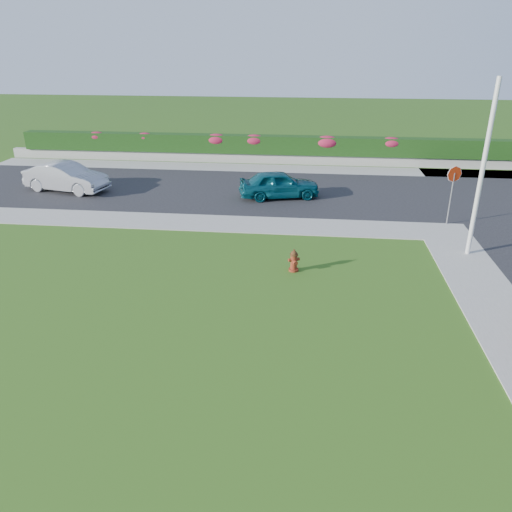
# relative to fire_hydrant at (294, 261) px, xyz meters

# --- Properties ---
(ground) EXTENTS (120.00, 120.00, 0.00)m
(ground) POSITION_rel_fire_hydrant_xyz_m (-1.08, -4.66, -0.37)
(ground) COLOR black
(ground) RESTS_ON ground
(street_far) EXTENTS (26.00, 8.00, 0.04)m
(street_far) POSITION_rel_fire_hydrant_xyz_m (-6.08, 9.34, -0.35)
(street_far) COLOR black
(street_far) RESTS_ON ground
(sidewalk_far) EXTENTS (24.00, 2.00, 0.04)m
(sidewalk_far) POSITION_rel_fire_hydrant_xyz_m (-7.08, 4.34, -0.35)
(sidewalk_far) COLOR gray
(sidewalk_far) RESTS_ON ground
(curb_corner) EXTENTS (2.00, 2.00, 0.04)m
(curb_corner) POSITION_rel_fire_hydrant_xyz_m (5.92, 4.34, -0.35)
(curb_corner) COLOR gray
(curb_corner) RESTS_ON ground
(sidewalk_beyond) EXTENTS (34.00, 2.00, 0.04)m
(sidewalk_beyond) POSITION_rel_fire_hydrant_xyz_m (-2.08, 14.34, -0.35)
(sidewalk_beyond) COLOR gray
(sidewalk_beyond) RESTS_ON ground
(retaining_wall) EXTENTS (34.00, 0.40, 0.60)m
(retaining_wall) POSITION_rel_fire_hydrant_xyz_m (-2.08, 15.84, -0.07)
(retaining_wall) COLOR gray
(retaining_wall) RESTS_ON ground
(hedge) EXTENTS (32.00, 0.90, 1.10)m
(hedge) POSITION_rel_fire_hydrant_xyz_m (-2.08, 15.94, 0.78)
(hedge) COLOR black
(hedge) RESTS_ON retaining_wall
(fire_hydrant) EXTENTS (0.40, 0.38, 0.77)m
(fire_hydrant) POSITION_rel_fire_hydrant_xyz_m (0.00, 0.00, 0.00)
(fire_hydrant) COLOR #53160C
(fire_hydrant) RESTS_ON ground
(sedan_teal) EXTENTS (4.15, 2.50, 1.32)m
(sedan_teal) POSITION_rel_fire_hydrant_xyz_m (-1.06, 8.34, 0.33)
(sedan_teal) COLOR #0B4855
(sedan_teal) RESTS_ON street_far
(sedan_silver) EXTENTS (4.55, 2.44, 1.42)m
(sedan_silver) POSITION_rel_fire_hydrant_xyz_m (-11.90, 8.34, 0.38)
(sedan_silver) COLOR #9B9EA3
(sedan_silver) RESTS_ON street_far
(utility_pole) EXTENTS (0.16, 0.16, 6.11)m
(utility_pole) POSITION_rel_fire_hydrant_xyz_m (6.22, 2.11, 2.69)
(utility_pole) COLOR silver
(utility_pole) RESTS_ON ground
(stop_sign) EXTENTS (0.64, 0.28, 2.52)m
(stop_sign) POSITION_rel_fire_hydrant_xyz_m (6.22, 5.28, 1.50)
(stop_sign) COLOR slate
(stop_sign) RESTS_ON ground
(flower_clump_a) EXTENTS (1.18, 0.76, 0.59)m
(flower_clump_a) POSITION_rel_fire_hydrant_xyz_m (-13.31, 15.84, 1.10)
(flower_clump_a) COLOR #A81C39
(flower_clump_a) RESTS_ON hedge
(flower_clump_b) EXTENTS (1.12, 0.72, 0.56)m
(flower_clump_b) POSITION_rel_fire_hydrant_xyz_m (-10.13, 15.84, 1.11)
(flower_clump_b) COLOR #A81C39
(flower_clump_b) RESTS_ON hedge
(flower_clump_c) EXTENTS (1.41, 0.91, 0.71)m
(flower_clump_c) POSITION_rel_fire_hydrant_xyz_m (-5.51, 15.84, 1.05)
(flower_clump_c) COLOR #A81C39
(flower_clump_c) RESTS_ON hedge
(flower_clump_d) EXTENTS (1.38, 0.88, 0.69)m
(flower_clump_d) POSITION_rel_fire_hydrant_xyz_m (-3.12, 15.84, 1.06)
(flower_clump_d) COLOR #A81C39
(flower_clump_d) RESTS_ON hedge
(flower_clump_e) EXTENTS (1.56, 1.00, 0.78)m
(flower_clump_e) POSITION_rel_fire_hydrant_xyz_m (1.37, 15.84, 1.02)
(flower_clump_e) COLOR #A81C39
(flower_clump_e) RESTS_ON hedge
(flower_clump_f) EXTENTS (1.35, 0.87, 0.68)m
(flower_clump_f) POSITION_rel_fire_hydrant_xyz_m (5.22, 15.84, 1.06)
(flower_clump_f) COLOR #A81C39
(flower_clump_f) RESTS_ON hedge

